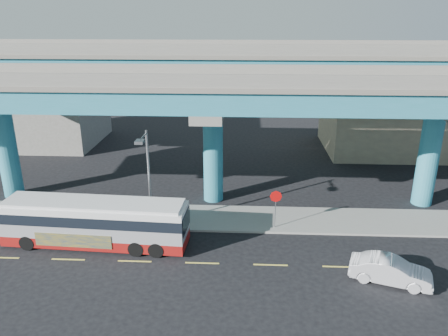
{
  "coord_description": "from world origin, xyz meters",
  "views": [
    {
      "loc": [
        2.38,
        -22.37,
        13.91
      ],
      "look_at": [
        1.07,
        4.0,
        4.41
      ],
      "focal_mm": 35.0,
      "sensor_mm": 36.0,
      "label": 1
    }
  ],
  "objects_px": {
    "stop_sign": "(276,201)",
    "transit_bus": "(95,221)",
    "sedan": "(390,271)",
    "parked_car": "(73,206)",
    "street_lamp": "(147,167)"
  },
  "relations": [
    {
      "from": "transit_bus",
      "to": "stop_sign",
      "type": "relative_size",
      "value": 4.38
    },
    {
      "from": "sedan",
      "to": "street_lamp",
      "type": "xyz_separation_m",
      "value": [
        -14.21,
        5.12,
        3.87
      ]
    },
    {
      "from": "stop_sign",
      "to": "parked_car",
      "type": "bearing_deg",
      "value": -166.89
    },
    {
      "from": "sedan",
      "to": "parked_car",
      "type": "relative_size",
      "value": 1.2
    },
    {
      "from": "parked_car",
      "to": "stop_sign",
      "type": "xyz_separation_m",
      "value": [
        14.33,
        -1.38,
        1.3
      ]
    },
    {
      "from": "transit_bus",
      "to": "sedan",
      "type": "distance_m",
      "value": 17.53
    },
    {
      "from": "sedan",
      "to": "street_lamp",
      "type": "bearing_deg",
      "value": 88.74
    },
    {
      "from": "parked_car",
      "to": "transit_bus",
      "type": "bearing_deg",
      "value": -146.93
    },
    {
      "from": "transit_bus",
      "to": "parked_car",
      "type": "xyz_separation_m",
      "value": [
        -3.0,
        3.98,
        -0.85
      ]
    },
    {
      "from": "sedan",
      "to": "stop_sign",
      "type": "relative_size",
      "value": 1.7
    },
    {
      "from": "sedan",
      "to": "stop_sign",
      "type": "height_order",
      "value": "stop_sign"
    },
    {
      "from": "street_lamp",
      "to": "stop_sign",
      "type": "distance_m",
      "value": 8.73
    },
    {
      "from": "sedan",
      "to": "stop_sign",
      "type": "distance_m",
      "value": 8.39
    },
    {
      "from": "transit_bus",
      "to": "stop_sign",
      "type": "distance_m",
      "value": 11.63
    },
    {
      "from": "stop_sign",
      "to": "transit_bus",
      "type": "bearing_deg",
      "value": -148.44
    }
  ]
}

